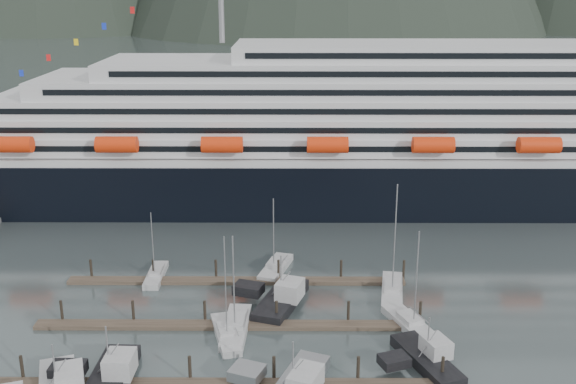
% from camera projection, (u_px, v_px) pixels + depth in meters
% --- Properties ---
extents(ground, '(1600.00, 1600.00, 0.00)m').
position_uv_depth(ground, '(268.00, 339.00, 80.85)').
color(ground, '#424E4E').
rests_on(ground, ground).
extents(cruise_ship, '(210.00, 30.40, 50.30)m').
position_uv_depth(cruise_ship, '(432.00, 140.00, 129.55)').
color(cruise_ship, black).
rests_on(cruise_ship, ground).
extents(dock_near, '(48.18, 2.28, 3.20)m').
position_uv_depth(dock_near, '(218.00, 384.00, 71.29)').
color(dock_near, '#42372A').
rests_on(dock_near, ground).
extents(dock_mid, '(48.18, 2.28, 3.20)m').
position_uv_depth(dock_mid, '(229.00, 324.00, 83.70)').
color(dock_mid, '#42372A').
rests_on(dock_mid, ground).
extents(dock_far, '(48.18, 2.28, 3.20)m').
position_uv_depth(dock_far, '(237.00, 280.00, 96.10)').
color(dock_far, '#42372A').
rests_on(dock_far, ground).
extents(sailboat_c, '(3.31, 10.60, 13.39)m').
position_uv_depth(sailboat_c, '(236.00, 328.00, 82.69)').
color(sailboat_c, '#B2B2B2').
rests_on(sailboat_c, ground).
extents(sailboat_d, '(4.72, 10.04, 13.79)m').
position_uv_depth(sailboat_d, '(226.00, 334.00, 81.12)').
color(sailboat_d, '#B2B2B2').
rests_on(sailboat_d, ground).
extents(sailboat_e, '(2.31, 8.65, 10.67)m').
position_uv_depth(sailboat_e, '(156.00, 275.00, 97.51)').
color(sailboat_e, '#B2B2B2').
rests_on(sailboat_e, ground).
extents(sailboat_f, '(5.24, 9.88, 12.09)m').
position_uv_depth(sailboat_f, '(276.00, 268.00, 99.80)').
color(sailboat_f, '#B2B2B2').
rests_on(sailboat_f, ground).
extents(sailboat_g, '(4.41, 11.44, 16.66)m').
position_uv_depth(sailboat_g, '(392.00, 292.00, 92.24)').
color(sailboat_g, '#B2B2B2').
rests_on(sailboat_g, ground).
extents(sailboat_h, '(6.06, 10.05, 13.62)m').
position_uv_depth(sailboat_h, '(409.00, 324.00, 83.46)').
color(sailboat_h, '#B2B2B2').
rests_on(sailboat_h, ground).
extents(trawler_b, '(8.97, 11.77, 7.61)m').
position_uv_depth(trawler_b, '(109.00, 376.00, 71.52)').
color(trawler_b, black).
rests_on(trawler_b, ground).
extents(trawler_d, '(9.24, 11.39, 6.49)m').
position_uv_depth(trawler_d, '(426.00, 359.00, 75.07)').
color(trawler_d, black).
rests_on(trawler_d, ground).
extents(trawler_e, '(10.39, 12.79, 7.94)m').
position_uv_depth(trawler_e, '(280.00, 299.00, 88.90)').
color(trawler_e, black).
rests_on(trawler_e, ground).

